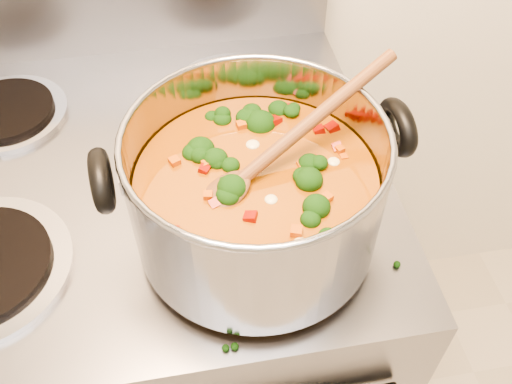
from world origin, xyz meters
TOP-DOWN VIEW (x-y plane):
  - electric_range at (-0.05, 1.16)m, footprint 0.74×0.67m
  - stockpot at (0.12, 1.00)m, footprint 0.36×0.30m
  - wooden_spoon at (0.13, 1.01)m, footprint 0.26×0.15m
  - cooktop_crumbs at (0.25, 0.93)m, footprint 0.39×0.05m

SIDE VIEW (x-z plane):
  - electric_range at x=-0.05m, z-range -0.07..1.01m
  - cooktop_crumbs at x=0.25m, z-range 0.92..0.93m
  - stockpot at x=0.12m, z-range 0.92..1.10m
  - wooden_spoon at x=0.13m, z-range 1.00..1.11m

